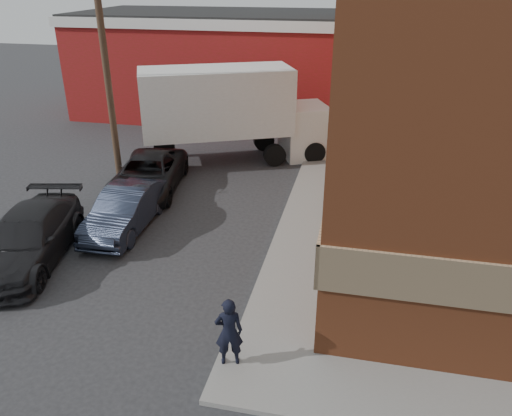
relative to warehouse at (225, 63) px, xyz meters
The scene contains 9 objects.
ground 21.07m from the warehouse, 73.30° to the right, with size 90.00×90.00×0.00m, color #28282B.
sidewalk_west 13.12m from the warehouse, 59.04° to the right, with size 1.80×18.00×0.12m, color gray.
warehouse is the anchor object (origin of this frame).
utility_pole 11.27m from the warehouse, 97.77° to the right, with size 2.00×0.26×9.00m.
man 21.53m from the warehouse, 74.31° to the right, with size 0.58×0.38×1.59m, color black.
sedan 15.48m from the warehouse, 86.64° to the right, with size 1.42×4.07×1.34m, color #282F42.
suv_a 12.44m from the warehouse, 88.29° to the right, with size 2.26×4.91×1.36m, color black.
suv_b 17.86m from the warehouse, 92.99° to the right, with size 2.02×4.96×1.44m, color black.
box_truck 8.63m from the warehouse, 71.64° to the right, with size 8.39×5.53×4.01m.
Camera 1 is at (2.08, -8.46, 7.56)m, focal length 35.00 mm.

